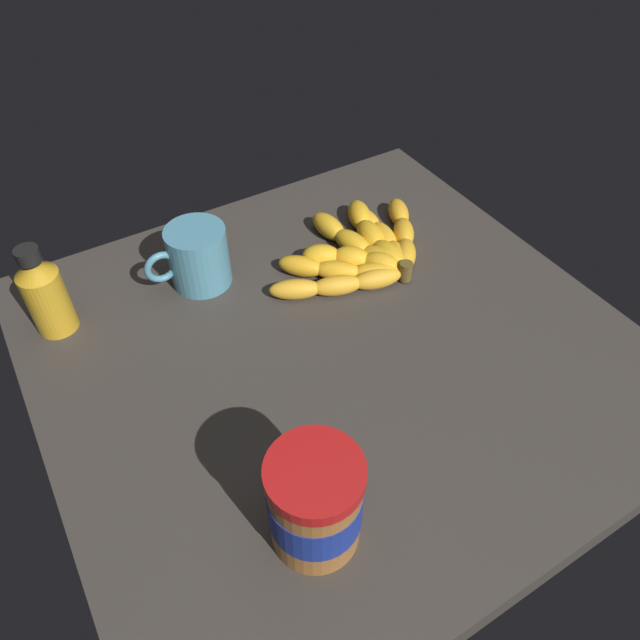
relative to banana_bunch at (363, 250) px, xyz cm
name	(u,v)px	position (x,y,z in cm)	size (l,w,h in cm)	color
ground_plane	(334,354)	(-13.32, -12.85, -4.02)	(76.85, 74.79, 4.70)	#38332D
banana_bunch	(363,250)	(0.00, 0.00, 0.00)	(31.03, 20.58, 3.68)	gold
peanut_butter_jar	(315,503)	(-29.19, -34.64, 4.59)	(9.61, 9.61, 12.60)	#9E602D
honey_bottle	(45,294)	(-44.67, 9.67, 4.56)	(5.48, 5.48, 13.72)	gold
coffee_mug	(197,257)	(-23.74, 8.24, 2.99)	(12.58, 8.84, 9.29)	teal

